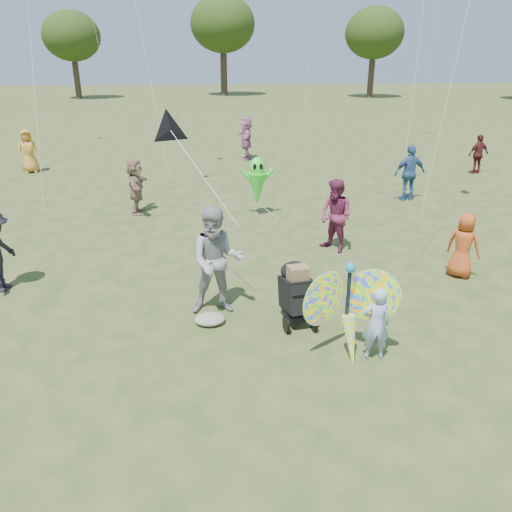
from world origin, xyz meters
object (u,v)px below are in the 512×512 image
Objects in this scene: crowd_a at (463,245)px; crowd_c at (410,173)px; crowd_e at (336,216)px; crowd_g at (28,151)px; crowd_j at (246,138)px; jogging_stroller at (296,289)px; crowd_h at (478,154)px; crowd_d at (136,186)px; child_girl at (376,324)px; butterfly_kite at (349,311)px; alien_kite at (257,184)px; adult_man at (217,261)px.

crowd_a is 0.79× the size of crowd_c.
crowd_g is (-9.98, 9.91, -0.02)m from crowd_e.
crowd_j is 15.12m from jogging_stroller.
crowd_g is at bearing -20.02° from crowd_h.
crowd_h is at bearing -70.43° from crowd_d.
child_girl is 0.47m from butterfly_kite.
alien_kite is (0.03, 6.34, 0.36)m from jogging_stroller.
crowd_g is 17.98m from crowd_h.
jogging_stroller is 6.35m from alien_kite.
alien_kite reaches higher than crowd_g.
crowd_e is (0.56, 4.60, 0.28)m from child_girl.
adult_man reaches higher than crowd_e.
crowd_d is 0.92× the size of butterfly_kite.
crowd_g is 17.01m from butterfly_kite.
crowd_a reaches higher than jogging_stroller.
alien_kite is at bearing 13.43° from crowd_h.
child_girl is 7.72m from alien_kite.
crowd_g is 9.14m from crowd_j.
alien_kite is (3.54, -0.66, 0.15)m from crowd_d.
crowd_j is 16.35m from butterfly_kite.
adult_man reaches higher than jogging_stroller.
crowd_j is at bearing -30.20° from crowd_a.
jogging_stroller is at bearing -45.98° from child_girl.
crowd_e reaches higher than crowd_g.
crowd_e is at bearing 77.76° from butterfly_kite.
crowd_a is (2.87, 2.84, 0.11)m from child_girl.
crowd_h is at bearing 65.65° from crowd_j.
butterfly_kite is at bearing -73.14° from jogging_stroller.
crowd_e is at bearing 5.24° from crowd_j.
butterfly_kite is (1.94, -1.73, -0.19)m from adult_man.
crowd_d is 0.94× the size of crowd_e.
adult_man is 6.01m from alien_kite.
butterfly_kite is at bearing -45.42° from crowd_e.
child_girl is 0.70× the size of crowd_g.
butterfly_kite is (9.00, -14.43, -0.05)m from crowd_g.
crowd_h is 0.89× the size of alien_kite.
crowd_d is at bearing 4.21° from crowd_h.
adult_man is 9.55m from crowd_c.
crowd_c is (6.48, 7.01, -0.11)m from adult_man.
jogging_stroller is (-1.56, -3.29, -0.26)m from crowd_e.
crowd_c is 8.65m from crowd_d.
crowd_a is at bearing 46.55° from crowd_h.
adult_man reaches higher than crowd_g.
jogging_stroller is at bearing -19.20° from adult_man.
child_girl is 16.43m from crowd_j.
adult_man is (-2.36, 1.81, 0.41)m from child_girl.
jogging_stroller is (-9.42, -11.04, -0.16)m from crowd_h.
jogging_stroller is at bearing 67.56° from crowd_a.
crowd_d is at bearing -54.71° from child_girl.
butterfly_kite is (-4.54, -8.75, -0.08)m from crowd_c.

